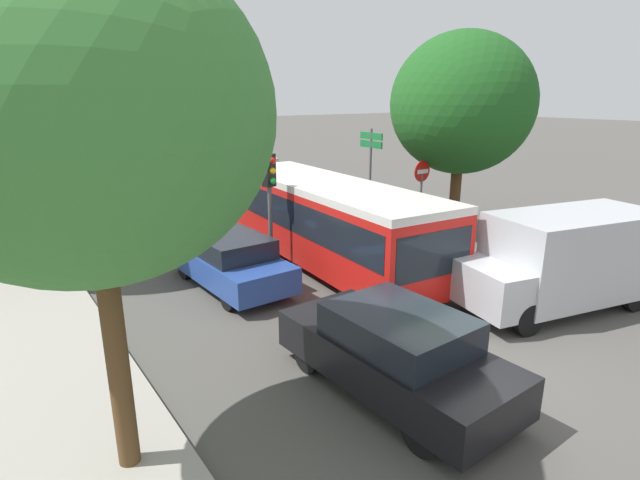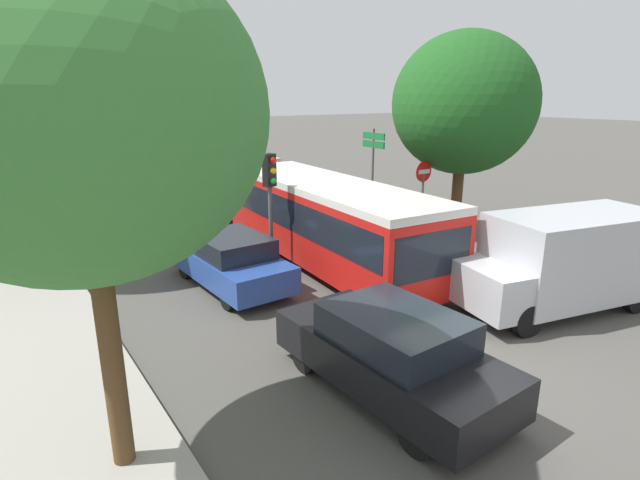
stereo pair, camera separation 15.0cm
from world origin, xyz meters
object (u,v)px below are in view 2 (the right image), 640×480
Objects in this scene: city_bus_rear at (80,156)px; tree_left_mid at (14,110)px; direction_sign_post at (373,154)px; queued_car_blue at (231,261)px; no_entry_sign at (423,189)px; articulated_bus at (275,196)px; white_van at (566,259)px; tree_right_near at (461,107)px; traffic_light at (270,186)px; queued_car_navy at (159,217)px; queued_car_black at (391,352)px; tree_left_near at (80,115)px.

city_bus_rear is 1.63× the size of tree_left_mid.
tree_left_mid reaches higher than direction_sign_post.
no_entry_sign reaches higher than queued_car_blue.
articulated_bus is 4.05× the size of queued_car_blue.
no_entry_sign reaches higher than white_van.
no_entry_sign is 12.28m from tree_left_mid.
tree_right_near is (0.21, -4.28, 1.97)m from direction_sign_post.
traffic_light is 5.73m from no_entry_sign.
city_bus_rear is 2.81× the size of queued_car_navy.
queued_car_blue is at bearing -38.07° from articulated_bus.
no_entry_sign is 3.09m from tree_right_near.
traffic_light is (1.35, 6.51, 1.73)m from queued_car_black.
tree_right_near reaches higher than queued_car_black.
direction_sign_post reaches higher than traffic_light.
tree_right_near reaches higher than tree_left_near.
city_bus_rear is at bearing 76.32° from tree_left_mid.
city_bus_rear is 27.47m from tree_left_near.
queued_car_blue is at bearing -31.48° from white_van.
queued_car_navy is 0.57× the size of tree_right_near.
queued_car_black is 12.21m from queued_car_navy.
no_entry_sign is (1.23, 5.87, 0.64)m from white_van.
traffic_light is at bearing -179.00° from city_bus_rear.
queued_car_blue is 2.35m from traffic_light.
city_bus_rear is 19.20m from direction_sign_post.
traffic_light is 0.49× the size of tree_left_mid.
tree_left_near is at bearing 10.54° from white_van.
queued_car_blue is 1.48× the size of no_entry_sign.
no_entry_sign is at bearing -50.42° from queued_car_black.
articulated_bus is 3.19× the size of white_van.
queued_car_blue is at bearing -45.82° from tree_left_mid.
tree_right_near is (8.64, -21.49, 3.13)m from city_bus_rear.
articulated_bus is 2.41× the size of tree_right_near.
queued_car_blue is at bearing -86.40° from traffic_light.
tree_left_mid reaches higher than no_entry_sign.
traffic_light is (1.49, -5.70, 1.80)m from queued_car_navy.
city_bus_rear is 21.20m from traffic_light.
white_van is at bearing -88.62° from queued_car_black.
city_bus_rear is 2.56× the size of queued_car_black.
articulated_bus is at bearing -63.40° from white_van.
white_van is at bearing -155.21° from queued_car_navy.
queued_car_black is at bearing 53.41° from direction_sign_post.
tree_right_near is (8.77, -6.06, 3.83)m from queued_car_navy.
white_van is at bearing -44.86° from tree_left_mid.
tree_right_near is at bearing -17.90° from tree_left_mid.
city_bus_rear is 15.44m from queued_car_navy.
articulated_bus is 5.99× the size of no_entry_sign.
tree_left_near is 0.97× the size of tree_left_mid.
tree_right_near is at bearing 88.57° from no_entry_sign.
queued_car_navy is 9.44m from no_entry_sign.
queued_car_black is at bearing -14.41° from articulated_bus.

